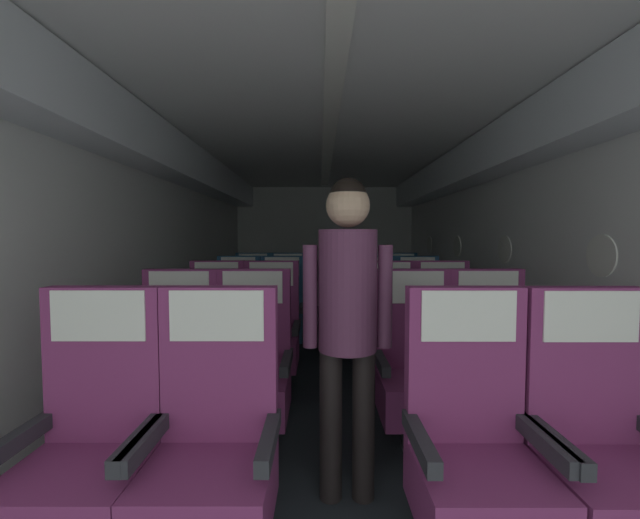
{
  "coord_description": "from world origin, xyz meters",
  "views": [
    {
      "loc": [
        -0.08,
        0.12,
        1.28
      ],
      "look_at": [
        -0.08,
        4.84,
        1.03
      ],
      "focal_mm": 22.4,
      "sensor_mm": 36.0,
      "label": 1
    }
  ],
  "objects_px": {
    "seat_c_left_window": "(214,336)",
    "seat_c_right_aisle": "(444,336)",
    "seat_d_right_aisle": "(418,315)",
    "seat_d_left_window": "(236,315)",
    "seat_b_left_window": "(175,374)",
    "seat_b_left_aisle": "(250,374)",
    "seat_b_right_aisle": "(492,373)",
    "seat_b_right_window": "(415,373)",
    "seat_d_right_window": "(375,315)",
    "seat_e_left_aisle": "(287,301)",
    "seat_e_right_window": "(364,302)",
    "seat_a_left_window": "(88,456)",
    "seat_c_right_window": "(389,337)",
    "seat_e_left_window": "(251,301)",
    "seat_c_left_aisle": "(270,336)",
    "seat_a_left_aisle": "(212,455)",
    "seat_a_right_aisle": "(601,457)",
    "flight_attendant": "(347,304)",
    "seat_a_right_window": "(474,456)",
    "seat_d_left_aisle": "(281,315)",
    "seat_e_right_aisle": "(400,301)"
  },
  "relations": [
    {
      "from": "seat_b_left_aisle",
      "to": "seat_c_left_window",
      "type": "bearing_deg",
      "value": 116.6
    },
    {
      "from": "seat_c_left_window",
      "to": "seat_c_right_aisle",
      "type": "height_order",
      "value": "same"
    },
    {
      "from": "seat_a_right_aisle",
      "to": "seat_c_right_window",
      "type": "bearing_deg",
      "value": 104.66
    },
    {
      "from": "seat_b_right_window",
      "to": "seat_d_right_window",
      "type": "relative_size",
      "value": 1.0
    },
    {
      "from": "seat_c_left_aisle",
      "to": "seat_c_right_aisle",
      "type": "relative_size",
      "value": 1.0
    },
    {
      "from": "seat_d_right_window",
      "to": "flight_attendant",
      "type": "xyz_separation_m",
      "value": [
        -0.46,
        -2.3,
        0.5
      ]
    },
    {
      "from": "seat_a_right_aisle",
      "to": "seat_d_left_aisle",
      "type": "relative_size",
      "value": 1.0
    },
    {
      "from": "seat_c_left_window",
      "to": "seat_e_right_aisle",
      "type": "xyz_separation_m",
      "value": [
        1.92,
        1.81,
        0.0
      ]
    },
    {
      "from": "seat_d_left_window",
      "to": "seat_d_left_aisle",
      "type": "distance_m",
      "value": 0.47
    },
    {
      "from": "seat_b_left_window",
      "to": "flight_attendant",
      "type": "height_order",
      "value": "flight_attendant"
    },
    {
      "from": "seat_a_right_window",
      "to": "seat_e_right_aisle",
      "type": "height_order",
      "value": "same"
    },
    {
      "from": "seat_b_left_aisle",
      "to": "seat_b_right_window",
      "type": "bearing_deg",
      "value": -0.02
    },
    {
      "from": "seat_b_right_aisle",
      "to": "seat_d_left_aisle",
      "type": "distance_m",
      "value": 2.32
    },
    {
      "from": "seat_c_right_aisle",
      "to": "seat_e_right_aisle",
      "type": "xyz_separation_m",
      "value": [
        0.0,
        1.83,
        0.0
      ]
    },
    {
      "from": "seat_b_right_aisle",
      "to": "seat_e_left_window",
      "type": "bearing_deg",
      "value": 125.03
    },
    {
      "from": "seat_a_right_window",
      "to": "seat_c_left_aisle",
      "type": "distance_m",
      "value": 2.08
    },
    {
      "from": "seat_a_left_aisle",
      "to": "seat_e_right_window",
      "type": "relative_size",
      "value": 1.0
    },
    {
      "from": "seat_a_left_aisle",
      "to": "seat_e_right_window",
      "type": "xyz_separation_m",
      "value": [
        0.98,
        3.63,
        0.0
      ]
    },
    {
      "from": "seat_d_left_aisle",
      "to": "seat_c_left_window",
      "type": "bearing_deg",
      "value": -117.74
    },
    {
      "from": "seat_b_right_window",
      "to": "seat_e_left_window",
      "type": "relative_size",
      "value": 1.0
    },
    {
      "from": "seat_b_right_window",
      "to": "seat_d_right_window",
      "type": "height_order",
      "value": "same"
    },
    {
      "from": "seat_e_left_window",
      "to": "seat_b_right_aisle",
      "type": "bearing_deg",
      "value": -54.97
    },
    {
      "from": "seat_a_right_window",
      "to": "seat_b_right_aisle",
      "type": "xyz_separation_m",
      "value": [
        0.46,
        0.92,
        0.0
      ]
    },
    {
      "from": "seat_b_right_window",
      "to": "seat_e_right_window",
      "type": "relative_size",
      "value": 1.0
    },
    {
      "from": "seat_b_right_aisle",
      "to": "seat_d_left_aisle",
      "type": "bearing_deg",
      "value": 128.72
    },
    {
      "from": "seat_c_right_window",
      "to": "seat_d_right_window",
      "type": "bearing_deg",
      "value": 89.27
    },
    {
      "from": "seat_d_right_window",
      "to": "seat_b_left_aisle",
      "type": "bearing_deg",
      "value": -118.67
    },
    {
      "from": "seat_a_left_window",
      "to": "seat_e_left_aisle",
      "type": "xyz_separation_m",
      "value": [
        0.45,
        3.65,
        0.0
      ]
    },
    {
      "from": "seat_c_left_window",
      "to": "seat_d_right_aisle",
      "type": "xyz_separation_m",
      "value": [
        1.93,
        0.89,
        0.0
      ]
    },
    {
      "from": "seat_b_left_window",
      "to": "seat_c_left_window",
      "type": "height_order",
      "value": "same"
    },
    {
      "from": "seat_a_left_window",
      "to": "seat_c_right_window",
      "type": "bearing_deg",
      "value": 51.32
    },
    {
      "from": "seat_c_left_aisle",
      "to": "seat_c_right_aisle",
      "type": "xyz_separation_m",
      "value": [
        1.45,
        0.0,
        0.0
      ]
    },
    {
      "from": "seat_b_right_aisle",
      "to": "seat_e_right_window",
      "type": "bearing_deg",
      "value": 99.82
    },
    {
      "from": "seat_a_left_aisle",
      "to": "seat_a_right_aisle",
      "type": "xyz_separation_m",
      "value": [
        1.46,
        -0.02,
        0.0
      ]
    },
    {
      "from": "seat_c_left_aisle",
      "to": "seat_e_left_aisle",
      "type": "distance_m",
      "value": 1.84
    },
    {
      "from": "seat_a_right_aisle",
      "to": "seat_e_left_window",
      "type": "relative_size",
      "value": 1.0
    },
    {
      "from": "seat_a_left_window",
      "to": "seat_c_right_aisle",
      "type": "relative_size",
      "value": 1.0
    },
    {
      "from": "seat_a_right_aisle",
      "to": "seat_b_right_aisle",
      "type": "distance_m",
      "value": 0.93
    },
    {
      "from": "seat_a_left_aisle",
      "to": "seat_c_left_window",
      "type": "bearing_deg",
      "value": 104.56
    },
    {
      "from": "seat_d_right_aisle",
      "to": "seat_d_left_window",
      "type": "bearing_deg",
      "value": 179.49
    },
    {
      "from": "seat_a_right_aisle",
      "to": "flight_attendant",
      "type": "relative_size",
      "value": 0.69
    },
    {
      "from": "seat_e_left_window",
      "to": "flight_attendant",
      "type": "distance_m",
      "value": 3.41
    },
    {
      "from": "seat_b_left_window",
      "to": "seat_c_left_aisle",
      "type": "distance_m",
      "value": 1.02
    },
    {
      "from": "seat_a_right_window",
      "to": "seat_a_left_window",
      "type": "bearing_deg",
      "value": 179.8
    },
    {
      "from": "seat_b_left_window",
      "to": "seat_b_left_aisle",
      "type": "bearing_deg",
      "value": 0.85
    },
    {
      "from": "seat_b_left_aisle",
      "to": "seat_b_right_aisle",
      "type": "bearing_deg",
      "value": 0.39
    },
    {
      "from": "flight_attendant",
      "to": "seat_a_right_window",
      "type": "bearing_deg",
      "value": -29.94
    },
    {
      "from": "seat_d_right_aisle",
      "to": "flight_attendant",
      "type": "bearing_deg",
      "value": -111.91
    },
    {
      "from": "seat_e_left_aisle",
      "to": "seat_e_right_window",
      "type": "distance_m",
      "value": 0.99
    },
    {
      "from": "seat_e_right_window",
      "to": "seat_e_right_aisle",
      "type": "bearing_deg",
      "value": 1.25
    }
  ]
}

